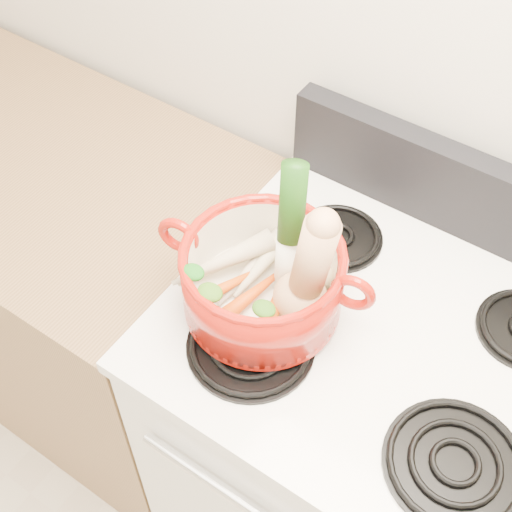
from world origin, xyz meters
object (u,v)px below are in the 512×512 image
Objects in this scene: dutch_oven at (263,280)px; squash at (310,272)px; stove_body at (360,454)px; leek at (288,230)px.

squash is (0.09, 0.00, 0.08)m from dutch_oven.
squash reaches higher than dutch_oven.
stove_body is 3.25× the size of leek.
dutch_oven is 1.14× the size of squash.
stove_body is 3.31× the size of dutch_oven.
leek is at bearing 151.89° from squash.
stove_body is 0.68m from squash.
squash is at bearing -149.06° from stove_body.
squash reaches higher than stove_body.
dutch_oven is 0.12m from squash.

